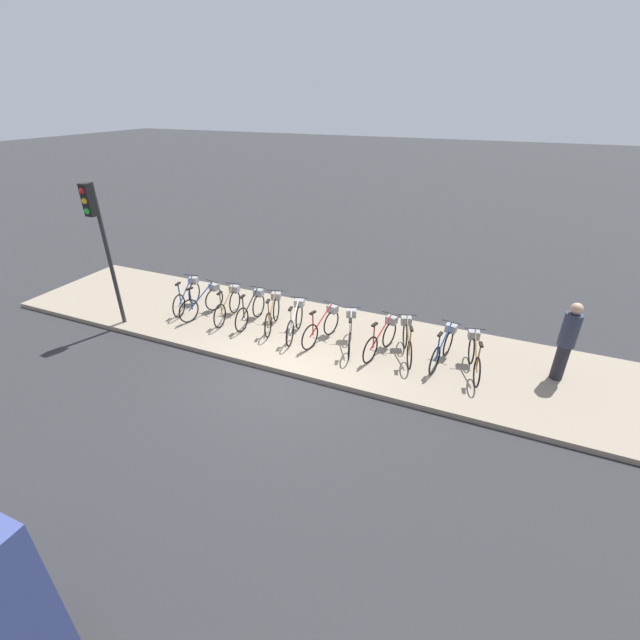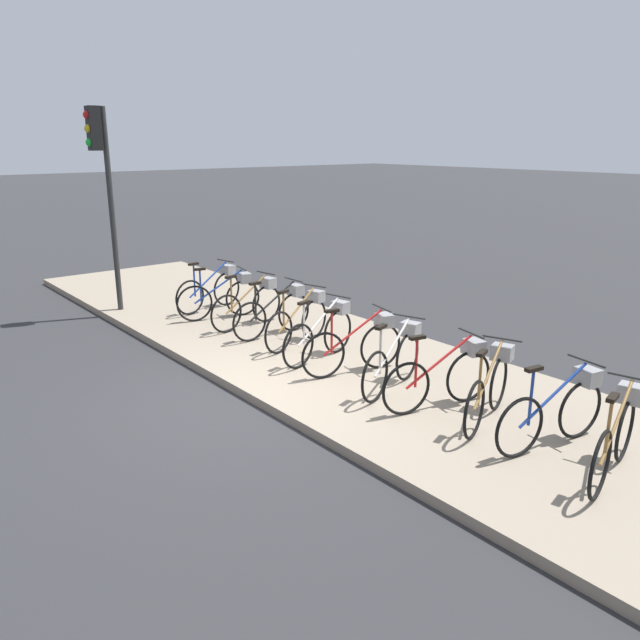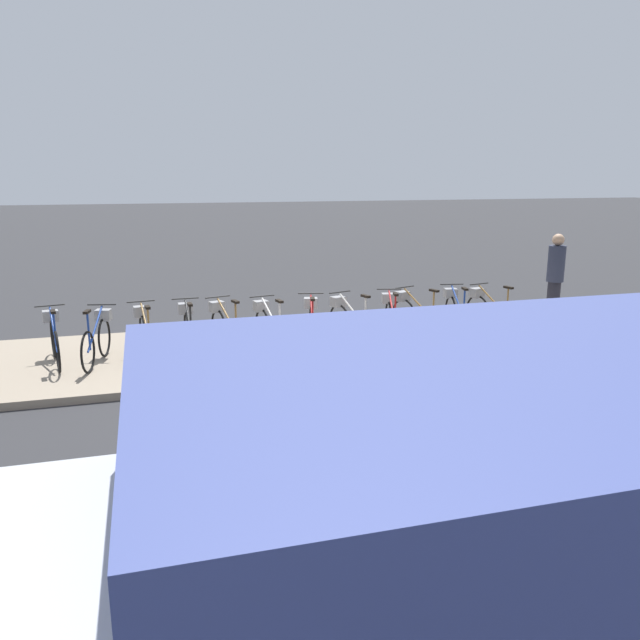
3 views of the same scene
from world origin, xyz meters
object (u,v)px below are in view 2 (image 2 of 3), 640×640
Objects in this scene: parked_bicycle_9 at (490,385)px; parked_bicycle_2 at (251,302)px; parked_bicycle_0 at (213,287)px; parked_bicycle_6 at (359,343)px; parked_bicycle_3 at (277,310)px; parked_bicycle_10 at (558,408)px; parked_bicycle_11 at (617,433)px; parked_bicycle_4 at (301,318)px; parked_bicycle_8 at (445,373)px; parked_bicycle_5 at (323,331)px; parked_bicycle_1 at (224,295)px; parked_bicycle_7 at (396,357)px; traffic_light at (102,167)px.

parked_bicycle_2 is at bearing -179.50° from parked_bicycle_9.
parked_bicycle_0 is 4.24m from parked_bicycle_6.
parked_bicycle_3 is 1.01× the size of parked_bicycle_10.
parked_bicycle_0 is 2.12m from parked_bicycle_3.
parked_bicycle_0 is 0.99× the size of parked_bicycle_3.
parked_bicycle_3 and parked_bicycle_11 have the same top height.
parked_bicycle_8 is (3.00, -0.12, 0.00)m from parked_bicycle_4.
parked_bicycle_6 is at bearing -3.47° from parked_bicycle_3.
parked_bicycle_9 is at bearing -0.11° from parked_bicycle_0.
parked_bicycle_5 is 1.01× the size of parked_bicycle_6.
parked_bicycle_7 is at bearing -0.16° from parked_bicycle_1.
parked_bicycle_1 is at bearing 179.77° from parked_bicycle_5.
parked_bicycle_9 is (1.35, 0.15, 0.00)m from parked_bicycle_7.
parked_bicycle_4 and parked_bicycle_7 have the same top height.
parked_bicycle_3 is 1.02× the size of parked_bicycle_6.
parked_bicycle_9 is at bearing 11.83° from parked_bicycle_8.
parked_bicycle_8 is at bearing 2.26° from parked_bicycle_7.
traffic_light is (-2.51, -1.44, 2.21)m from parked_bicycle_2.
parked_bicycle_8 is (4.34, -0.07, 0.00)m from parked_bicycle_2.
parked_bicycle_0 is 1.00× the size of parked_bicycle_10.
parked_bicycle_10 is at bearing 1.40° from parked_bicycle_1.
parked_bicycle_8 is at bearing 11.29° from traffic_light.
parked_bicycle_4 is (0.64, 0.00, 0.00)m from parked_bicycle_3.
parked_bicycle_1 and parked_bicycle_5 have the same top height.
parked_bicycle_8 is at bearing -0.99° from parked_bicycle_2.
parked_bicycle_11 is (5.06, -0.09, 0.00)m from parked_bicycle_4.
parked_bicycle_7 is at bearing -178.65° from parked_bicycle_11.
parked_bicycle_2 is 1.04× the size of parked_bicycle_9.
parked_bicycle_10 and parked_bicycle_11 have the same top height.
parked_bicycle_5 and parked_bicycle_10 have the same top height.
parked_bicycle_6 and parked_bicycle_7 have the same top height.
parked_bicycle_11 is 0.41× the size of traffic_light.
parked_bicycle_2 is 0.42× the size of traffic_light.
parked_bicycle_6 is at bearing 1.70° from parked_bicycle_5.
parked_bicycle_5 is at bearing -11.86° from parked_bicycle_4.
parked_bicycle_0 is at bearing 179.89° from parked_bicycle_9.
traffic_light reaches higher than parked_bicycle_11.
parked_bicycle_2 is 1.01× the size of parked_bicycle_5.
parked_bicycle_5 is 1.04× the size of parked_bicycle_9.
parked_bicycle_6 is at bearing -177.10° from parked_bicycle_10.
parked_bicycle_0 is at bearing 178.72° from parked_bicycle_8.
parked_bicycle_4 is 0.75m from parked_bicycle_5.
parked_bicycle_6 is at bearing 178.18° from parked_bicycle_7.
parked_bicycle_7 is at bearing -1.82° from parked_bicycle_6.
parked_bicycle_4 and parked_bicycle_11 have the same top height.
parked_bicycle_4 is at bearing 174.92° from parked_bicycle_6.
traffic_light reaches higher than parked_bicycle_4.
parked_bicycle_3 is at bearing 5.51° from parked_bicycle_1.
parked_bicycle_7 is at bearing -3.05° from parked_bicycle_3.
parked_bicycle_2 is 0.70m from parked_bicycle_3.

